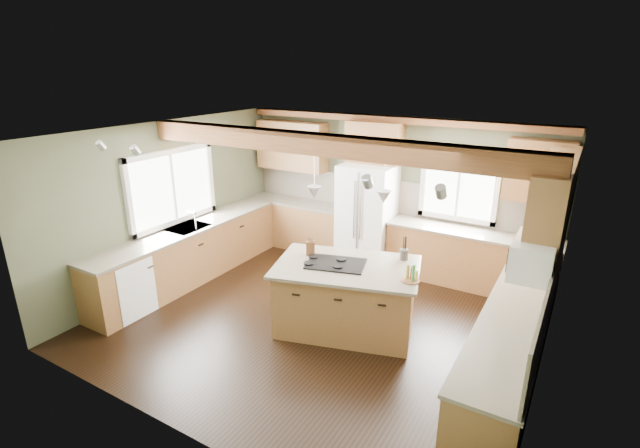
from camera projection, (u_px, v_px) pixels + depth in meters
The scene contains 37 objects.
floor at pixel (320, 320), 6.52m from camera, with size 5.60×5.60×0.00m, color black.
ceiling at pixel (320, 134), 5.67m from camera, with size 5.60×5.60×0.00m, color silver.
wall_back at pixel (392, 191), 8.13m from camera, with size 5.60×5.60×0.00m, color #474E37.
wall_left at pixel (170, 203), 7.45m from camera, with size 5.00×5.00×0.00m, color #474E37.
wall_right at pixel (554, 282), 4.75m from camera, with size 5.00×5.00×0.00m, color #474E37.
ceiling_beam at pixel (321, 144), 5.74m from camera, with size 5.55×0.26×0.26m, color #572C19.
soffit_trim at pixel (394, 120), 7.64m from camera, with size 5.55×0.20×0.10m, color #572C19.
backsplash_back at pixel (392, 196), 8.15m from camera, with size 5.58×0.03×0.58m, color brown.
backsplash_right at pixel (551, 287), 4.83m from camera, with size 0.03×3.70×0.58m, color brown.
base_cab_back_left at pixel (298, 225), 9.03m from camera, with size 2.02×0.60×0.88m, color brown.
counter_back_left at pixel (298, 202), 8.88m from camera, with size 2.06×0.64×0.04m, color #4D4538.
base_cab_back_right at pixel (469, 259), 7.45m from camera, with size 2.62×0.60×0.88m, color brown.
counter_back_right at pixel (472, 232), 7.30m from camera, with size 2.66×0.64×0.04m, color #4D4538.
base_cab_left at pixel (191, 255), 7.63m from camera, with size 0.60×3.70×0.88m, color brown.
counter_left at pixel (188, 228), 7.47m from camera, with size 0.64×3.74×0.04m, color #4D4538.
base_cab_right at pixel (512, 343), 5.22m from camera, with size 0.60×3.70×0.88m, color brown.
counter_right at pixel (518, 307), 5.06m from camera, with size 0.64×3.74×0.04m, color #4D4538.
upper_cab_back_left at pixel (292, 146), 8.73m from camera, with size 1.40×0.35×0.90m, color brown.
upper_cab_over_fridge at pixel (374, 142), 7.85m from camera, with size 0.96×0.35×0.70m, color brown.
upper_cab_right at pixel (554, 198), 5.35m from camera, with size 0.35×2.20×0.90m, color brown.
upper_cab_back_corner at pixel (539, 171), 6.66m from camera, with size 0.90×0.35×0.90m, color brown.
window_left at pixel (172, 187), 7.40m from camera, with size 0.04×1.60×1.05m, color white.
window_back at pixel (459, 186), 7.48m from camera, with size 1.10×0.04×1.00m, color white.
sink at pixel (188, 228), 7.47m from camera, with size 0.50×0.65×0.03m, color #262628.
faucet at pixel (196, 221), 7.34m from camera, with size 0.02×0.02×0.28m, color #B2B2B7.
dishwasher at pixel (124, 286), 6.57m from camera, with size 0.60×0.60×0.84m, color white.
oven at pixel (486, 414), 4.17m from camera, with size 0.60×0.72×0.84m, color white.
microwave at pixel (534, 257), 4.73m from camera, with size 0.40×0.70×0.38m, color white.
pendant_left at pixel (314, 192), 5.84m from camera, with size 0.18×0.18×0.16m, color #B2B2B7.
pendant_right at pixel (384, 197), 5.63m from camera, with size 0.18×0.18×0.16m, color #B2B2B7.
refrigerator at pixel (367, 216), 8.10m from camera, with size 0.90×0.74×1.80m, color white.
island at pixel (346, 298), 6.21m from camera, with size 1.75×1.07×0.88m, color brown.
island_top at pixel (347, 267), 6.06m from camera, with size 1.87×1.19×0.04m, color #4D4538.
cooktop at pixel (336, 264), 6.08m from camera, with size 0.76×0.51×0.02m, color black.
knife_block at pixel (310, 248), 6.36m from camera, with size 0.12×0.09×0.20m, color brown.
utensil_crock at pixel (404, 254), 6.21m from camera, with size 0.11×0.11×0.15m, color #433B36.
bottle_tray at pixel (411, 273), 5.59m from camera, with size 0.23×0.23×0.21m, color brown, non-canonical shape.
Camera 1 is at (2.92, -4.91, 3.42)m, focal length 26.00 mm.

